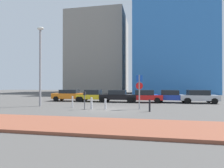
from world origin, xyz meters
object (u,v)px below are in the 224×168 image
object	(u,v)px
traffic_bollard_far	(150,106)
parked_car_orange	(70,95)
street_lamp	(40,60)
parking_meter	(85,98)
traffic_bollard_edge	(72,102)
parking_sign_post	(139,88)
traffic_bollard_near	(105,104)
parked_car_yellow	(93,95)
parked_car_red	(145,96)
parked_car_black	(118,96)
traffic_bollard_mid	(91,103)
parked_car_silver	(198,96)
parked_car_blue	(172,96)

from	to	relation	value
traffic_bollard_far	parked_car_orange	bearing A→B (deg)	142.13
parked_car_orange	street_lamp	world-z (taller)	street_lamp
parking_meter	traffic_bollard_edge	bearing A→B (deg)	143.75
parked_car_orange	parking_sign_post	bearing A→B (deg)	-35.28
traffic_bollard_near	traffic_bollard_edge	size ratio (longest dim) A/B	0.85
parking_meter	street_lamp	world-z (taller)	street_lamp
street_lamp	traffic_bollard_far	bearing A→B (deg)	-9.65
parked_car_yellow	parked_car_red	bearing A→B (deg)	-0.63
parked_car_yellow	parking_meter	bearing A→B (deg)	-78.76
parking_meter	traffic_bollard_near	distance (m)	1.82
parked_car_orange	traffic_bollard_near	size ratio (longest dim) A/B	4.89
parked_car_black	traffic_bollard_mid	xyz separation A→B (m)	(-1.21, -6.95, -0.26)
parked_car_silver	parking_meter	distance (m)	13.35
parked_car_red	traffic_bollard_mid	bearing A→B (deg)	-122.08
traffic_bollard_near	traffic_bollard_mid	xyz separation A→B (m)	(-1.17, -0.18, 0.05)
parked_car_silver	parking_sign_post	world-z (taller)	parking_sign_post
parked_car_black	parked_car_blue	bearing A→B (deg)	4.71
parked_car_silver	traffic_bollard_mid	distance (m)	12.73
traffic_bollard_far	parked_car_red	bearing A→B (deg)	93.16
parked_car_yellow	parking_sign_post	world-z (taller)	parking_sign_post
parked_car_yellow	traffic_bollard_mid	world-z (taller)	parked_car_yellow
parked_car_silver	parking_sign_post	xyz separation A→B (m)	(-6.40, -6.65, 1.05)
parked_car_black	street_lamp	size ratio (longest dim) A/B	0.57
parking_sign_post	street_lamp	distance (m)	9.93
parked_car_black	parked_car_red	xyz separation A→B (m)	(3.21, 0.10, 0.02)
traffic_bollard_edge	parked_car_orange	bearing A→B (deg)	115.94
parking_meter	traffic_bollard_far	xyz separation A→B (m)	(5.31, -0.20, -0.49)
parked_car_red	parking_sign_post	size ratio (longest dim) A/B	1.37
parked_car_yellow	parked_car_black	world-z (taller)	parked_car_yellow
parking_sign_post	parked_car_black	bearing A→B (deg)	114.02
parking_meter	parked_car_silver	bearing A→B (deg)	35.40
parked_car_yellow	traffic_bollard_far	xyz separation A→B (m)	(6.80, -7.73, -0.28)
parking_sign_post	parking_meter	bearing A→B (deg)	-166.38
traffic_bollard_edge	traffic_bollard_far	bearing A→B (deg)	-11.12
parked_car_red	parking_meter	world-z (taller)	parking_meter
parked_car_red	traffic_bollard_far	xyz separation A→B (m)	(0.42, -7.66, -0.30)
parking_meter	parked_car_yellow	bearing A→B (deg)	101.24
parked_car_black	parked_car_blue	size ratio (longest dim) A/B	0.98
parked_car_black	parked_car_red	bearing A→B (deg)	1.71
parked_car_orange	traffic_bollard_edge	bearing A→B (deg)	-64.06
street_lamp	traffic_bollard_near	world-z (taller)	street_lamp
parked_car_yellow	parking_sign_post	bearing A→B (deg)	-47.17
parked_car_silver	street_lamp	world-z (taller)	street_lamp
traffic_bollard_mid	traffic_bollard_far	xyz separation A→B (m)	(4.84, -0.62, -0.03)
parked_car_black	traffic_bollard_edge	xyz separation A→B (m)	(-3.24, -6.22, -0.23)
street_lamp	traffic_bollard_edge	distance (m)	5.31
parked_car_black	parked_car_silver	world-z (taller)	parked_car_silver
parked_car_silver	street_lamp	size ratio (longest dim) A/B	0.54
parked_car_yellow	parked_car_black	xyz separation A→B (m)	(3.18, -0.17, 0.00)
parked_car_yellow	traffic_bollard_edge	bearing A→B (deg)	-90.62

